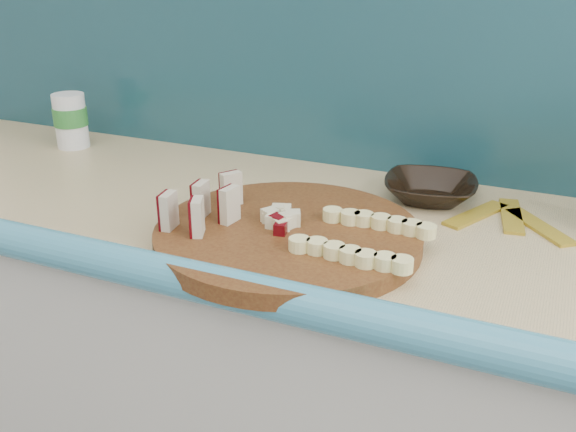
# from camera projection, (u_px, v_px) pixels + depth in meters

# --- Properties ---
(kitchen_counter) EXTENTS (2.20, 0.63, 0.91)m
(kitchen_counter) POSITION_uv_depth(u_px,v_px,m) (331.00, 423.00, 1.31)
(kitchen_counter) COLOR beige
(kitchen_counter) RESTS_ON ground
(backsplash) EXTENTS (2.20, 0.02, 0.50)m
(backsplash) POSITION_uv_depth(u_px,v_px,m) (391.00, 51.00, 1.27)
(backsplash) COLOR teal
(backsplash) RESTS_ON kitchen_counter
(cutting_board) EXTENTS (0.45, 0.45, 0.03)m
(cutting_board) POSITION_uv_depth(u_px,v_px,m) (288.00, 235.00, 1.03)
(cutting_board) COLOR #421E0E
(cutting_board) RESTS_ON kitchen_counter
(apple_wedges) EXTENTS (0.10, 0.17, 0.06)m
(apple_wedges) POSITION_uv_depth(u_px,v_px,m) (205.00, 204.00, 1.04)
(apple_wedges) COLOR beige
(apple_wedges) RESTS_ON cutting_board
(apple_chunks) EXTENTS (0.06, 0.07, 0.02)m
(apple_chunks) POSITION_uv_depth(u_px,v_px,m) (273.00, 218.00, 1.03)
(apple_chunks) COLOR beige
(apple_chunks) RESTS_ON cutting_board
(banana_slices) EXTENTS (0.19, 0.17, 0.02)m
(banana_slices) POSITION_uv_depth(u_px,v_px,m) (365.00, 237.00, 0.97)
(banana_slices) COLOR #F3E994
(banana_slices) RESTS_ON cutting_board
(brown_bowl) EXTENTS (0.19, 0.19, 0.04)m
(brown_bowl) POSITION_uv_depth(u_px,v_px,m) (430.00, 190.00, 1.20)
(brown_bowl) COLOR black
(brown_bowl) RESTS_ON kitchen_counter
(canister) EXTENTS (0.08, 0.08, 0.13)m
(canister) POSITION_uv_depth(u_px,v_px,m) (71.00, 120.00, 1.50)
(canister) COLOR white
(canister) RESTS_ON kitchen_counter
(banana_peel) EXTENTS (0.22, 0.18, 0.01)m
(banana_peel) POSITION_uv_depth(u_px,v_px,m) (508.00, 219.00, 1.12)
(banana_peel) COLOR gold
(banana_peel) RESTS_ON kitchen_counter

